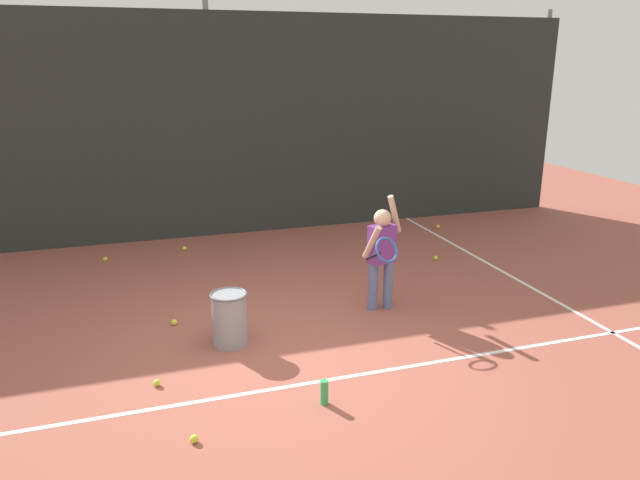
# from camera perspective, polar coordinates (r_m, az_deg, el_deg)

# --- Properties ---
(ground_plane) EXTENTS (20.00, 20.00, 0.00)m
(ground_plane) POSITION_cam_1_polar(r_m,az_deg,el_deg) (6.10, -3.26, -10.86)
(ground_plane) COLOR #9E5142
(court_line_baseline) EXTENTS (9.00, 0.05, 0.00)m
(court_line_baseline) POSITION_cam_1_polar(r_m,az_deg,el_deg) (5.60, -1.67, -13.54)
(court_line_baseline) COLOR white
(court_line_baseline) RESTS_ON ground
(court_line_sideline) EXTENTS (0.05, 9.00, 0.00)m
(court_line_sideline) POSITION_cam_1_polar(r_m,az_deg,el_deg) (8.37, 18.67, -3.83)
(court_line_sideline) COLOR white
(court_line_sideline) RESTS_ON ground
(back_fence_windscreen) EXTENTS (12.80, 0.08, 3.55)m
(back_fence_windscreen) POSITION_cam_1_polar(r_m,az_deg,el_deg) (9.91, -10.22, 10.46)
(back_fence_windscreen) COLOR #282D2B
(back_fence_windscreen) RESTS_ON ground
(fence_post_1) EXTENTS (0.09, 0.09, 3.70)m
(fence_post_1) POSITION_cam_1_polar(r_m,az_deg,el_deg) (9.96, -10.29, 10.92)
(fence_post_1) COLOR slate
(fence_post_1) RESTS_ON ground
(fence_post_2) EXTENTS (0.09, 0.09, 3.70)m
(fence_post_2) POSITION_cam_1_polar(r_m,az_deg,el_deg) (12.44, 20.14, 11.32)
(fence_post_2) COLOR slate
(fence_post_2) RESTS_ON ground
(tennis_player) EXTENTS (0.60, 0.71, 1.35)m
(tennis_player) POSITION_cam_1_polar(r_m,az_deg,el_deg) (6.91, 5.90, -1.00)
(tennis_player) COLOR slate
(tennis_player) RESTS_ON ground
(ball_hopper) EXTENTS (0.38, 0.38, 0.56)m
(ball_hopper) POSITION_cam_1_polar(r_m,az_deg,el_deg) (6.26, -8.59, -7.36)
(ball_hopper) COLOR gray
(ball_hopper) RESTS_ON ground
(water_bottle) EXTENTS (0.07, 0.07, 0.22)m
(water_bottle) POSITION_cam_1_polar(r_m,az_deg,el_deg) (5.27, 0.42, -14.27)
(water_bottle) COLOR green
(water_bottle) RESTS_ON ground
(tennis_ball_0) EXTENTS (0.07, 0.07, 0.07)m
(tennis_ball_0) POSITION_cam_1_polar(r_m,az_deg,el_deg) (6.90, -13.69, -7.62)
(tennis_ball_0) COLOR #CCE033
(tennis_ball_0) RESTS_ON ground
(tennis_ball_1) EXTENTS (0.07, 0.07, 0.07)m
(tennis_ball_1) POSITION_cam_1_polar(r_m,az_deg,el_deg) (10.63, 11.16, 1.26)
(tennis_ball_1) COLOR #CCE033
(tennis_ball_1) RESTS_ON ground
(tennis_ball_2) EXTENTS (0.07, 0.07, 0.07)m
(tennis_ball_2) POSITION_cam_1_polar(r_m,az_deg,el_deg) (9.29, -19.74, -1.71)
(tennis_ball_2) COLOR #CCE033
(tennis_ball_2) RESTS_ON ground
(tennis_ball_3) EXTENTS (0.07, 0.07, 0.07)m
(tennis_ball_3) POSITION_cam_1_polar(r_m,az_deg,el_deg) (4.95, -11.88, -18.02)
(tennis_ball_3) COLOR #CCE033
(tennis_ball_3) RESTS_ON ground
(tennis_ball_4) EXTENTS (0.07, 0.07, 0.07)m
(tennis_ball_4) POSITION_cam_1_polar(r_m,az_deg,el_deg) (8.96, 10.95, -1.68)
(tennis_ball_4) COLOR #CCE033
(tennis_ball_4) RESTS_ON ground
(tennis_ball_5) EXTENTS (0.07, 0.07, 0.07)m
(tennis_ball_5) POSITION_cam_1_polar(r_m,az_deg,el_deg) (9.47, -12.77, -0.78)
(tennis_ball_5) COLOR #CCE033
(tennis_ball_5) RESTS_ON ground
(tennis_ball_6) EXTENTS (0.07, 0.07, 0.07)m
(tennis_ball_6) POSITION_cam_1_polar(r_m,az_deg,el_deg) (5.75, -15.26, -12.97)
(tennis_ball_6) COLOR #CCE033
(tennis_ball_6) RESTS_ON ground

